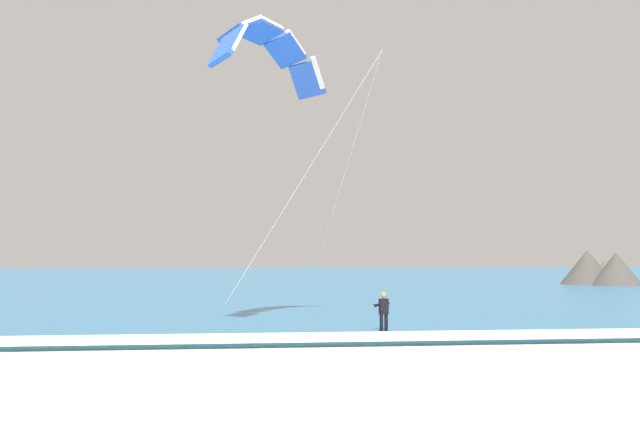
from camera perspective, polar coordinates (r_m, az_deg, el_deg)
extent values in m
cube|color=teal|center=(84.15, -1.71, -5.38)|extent=(200.00, 120.00, 0.20)
cube|color=white|center=(25.84, 8.49, -9.88)|extent=(200.00, 2.60, 0.04)
ellipsoid|color=yellow|center=(27.40, 5.24, -9.93)|extent=(0.75, 1.46, 0.05)
cube|color=black|center=(27.64, 5.13, -9.78)|extent=(0.17, 0.10, 0.04)
cube|color=black|center=(27.16, 5.34, -9.89)|extent=(0.17, 0.10, 0.04)
cylinder|color=black|center=(27.32, 5.04, -9.11)|extent=(0.14, 0.14, 0.84)
cylinder|color=black|center=(27.40, 5.42, -9.10)|extent=(0.14, 0.14, 0.84)
cube|color=black|center=(27.30, 5.22, -7.60)|extent=(0.38, 0.27, 0.60)
sphere|color=#9E704C|center=(27.27, 5.22, -6.68)|extent=(0.22, 0.22, 0.22)
cylinder|color=black|center=(27.36, 4.74, -7.49)|extent=(0.21, 0.51, 0.22)
cylinder|color=black|center=(27.51, 5.42, -7.46)|extent=(0.21, 0.51, 0.22)
cylinder|color=black|center=(27.64, 4.89, -7.45)|extent=(0.54, 0.16, 0.04)
cube|color=#3F3F42|center=(27.42, 5.12, -8.04)|extent=(0.14, 0.11, 0.10)
cube|color=blue|center=(33.44, -1.02, 10.83)|extent=(1.86, 1.41, 1.73)
cube|color=white|center=(33.23, -0.18, 11.38)|extent=(0.76, 0.93, 1.42)
cube|color=blue|center=(32.83, -2.85, 13.12)|extent=(2.03, 1.90, 1.34)
cube|color=white|center=(32.62, -2.01, 13.71)|extent=(1.01, 1.31, 0.92)
cube|color=blue|center=(31.64, -4.84, 14.53)|extent=(2.08, 2.14, 0.65)
cube|color=white|center=(31.42, -3.97, 15.15)|extent=(1.14, 1.43, 0.21)
cube|color=blue|center=(30.10, -6.57, 14.68)|extent=(1.90, 2.15, 1.34)
cube|color=white|center=(29.87, -5.68, 15.34)|extent=(1.05, 1.31, 0.92)
cube|color=blue|center=(28.52, -7.61, 13.36)|extent=(1.54, 1.91, 1.73)
cube|color=white|center=(28.27, -6.68, 14.05)|extent=(0.78, 0.97, 1.42)
cylinder|color=#B2B2B7|center=(30.13, 1.83, 2.58)|extent=(2.58, 5.27, 10.16)
cylinder|color=#B2B2B7|center=(27.46, -1.21, 3.15)|extent=(6.21, 0.28, 10.16)
cone|color=#47423D|center=(71.63, 21.00, -4.23)|extent=(5.41, 5.41, 3.45)
cone|color=#56514C|center=(71.78, 22.35, -4.58)|extent=(5.23, 5.23, 2.52)
cone|color=#47423D|center=(70.03, 23.02, -4.31)|extent=(4.91, 4.91, 3.23)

